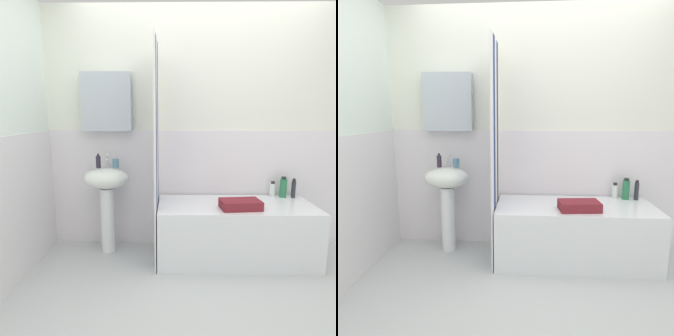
% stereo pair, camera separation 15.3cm
% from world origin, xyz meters
% --- Properties ---
extents(ground_plane, '(4.80, 5.60, 0.04)m').
position_xyz_m(ground_plane, '(0.00, 0.00, -0.02)').
color(ground_plane, silver).
extents(wall_back_tiled, '(3.60, 0.18, 2.40)m').
position_xyz_m(wall_back_tiled, '(-0.06, 1.26, 1.14)').
color(wall_back_tiled, white).
rests_on(wall_back_tiled, ground_plane).
extents(sink, '(0.44, 0.34, 0.85)m').
position_xyz_m(sink, '(-0.93, 1.03, 0.62)').
color(sink, white).
rests_on(sink, ground_plane).
extents(faucet, '(0.03, 0.12, 0.12)m').
position_xyz_m(faucet, '(-0.93, 1.11, 0.91)').
color(faucet, silver).
rests_on(faucet, sink).
extents(soap_dispenser, '(0.05, 0.05, 0.14)m').
position_xyz_m(soap_dispenser, '(-1.01, 1.05, 0.91)').
color(soap_dispenser, '#2E2435').
rests_on(soap_dispenser, sink).
extents(toothbrush_cup, '(0.06, 0.06, 0.09)m').
position_xyz_m(toothbrush_cup, '(-0.84, 1.07, 0.89)').
color(toothbrush_cup, teal).
rests_on(toothbrush_cup, sink).
extents(bathtub, '(1.44, 0.65, 0.54)m').
position_xyz_m(bathtub, '(0.30, 0.90, 0.27)').
color(bathtub, white).
rests_on(bathtub, ground_plane).
extents(shower_curtain, '(0.01, 0.65, 2.00)m').
position_xyz_m(shower_curtain, '(-0.43, 0.90, 1.00)').
color(shower_curtain, white).
rests_on(shower_curtain, ground_plane).
extents(body_wash_bottle, '(0.04, 0.04, 0.19)m').
position_xyz_m(body_wash_bottle, '(0.92, 1.12, 0.63)').
color(body_wash_bottle, '#292C34').
rests_on(body_wash_bottle, bathtub).
extents(lotion_bottle, '(0.07, 0.07, 0.21)m').
position_xyz_m(lotion_bottle, '(0.82, 1.13, 0.64)').
color(lotion_bottle, '#2C794D').
rests_on(lotion_bottle, bathtub).
extents(conditioner_bottle, '(0.05, 0.05, 0.16)m').
position_xyz_m(conditioner_bottle, '(0.73, 1.16, 0.61)').
color(conditioner_bottle, white).
rests_on(conditioner_bottle, bathtub).
extents(towel_folded, '(0.37, 0.24, 0.08)m').
position_xyz_m(towel_folded, '(0.31, 0.75, 0.58)').
color(towel_folded, maroon).
rests_on(towel_folded, bathtub).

